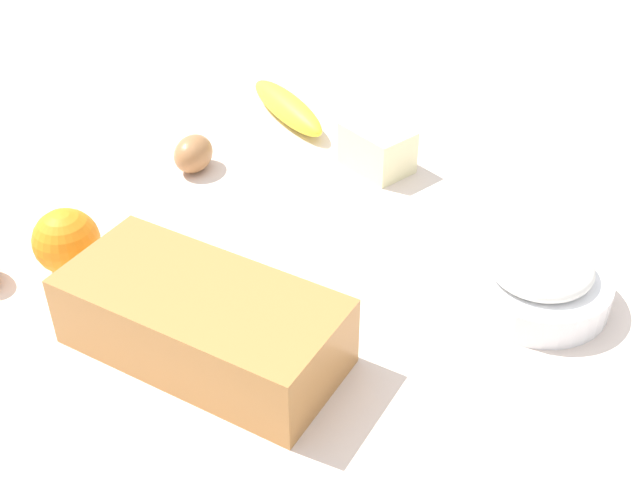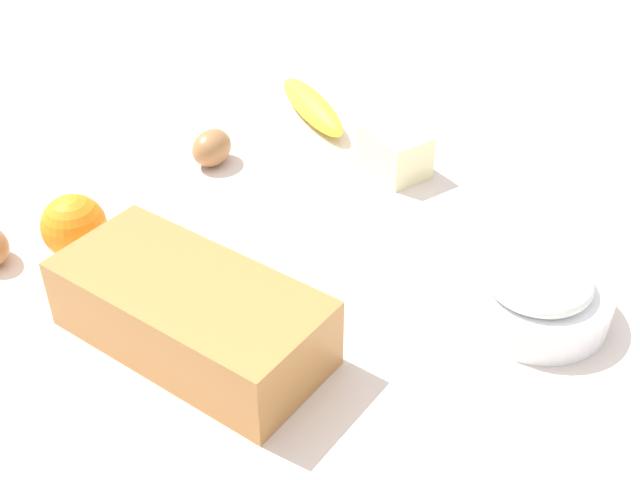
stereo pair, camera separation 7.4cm
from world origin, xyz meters
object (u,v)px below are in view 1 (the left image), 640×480
at_px(flour_bowl, 539,280).
at_px(egg_near_butter, 193,154).
at_px(orange_fruit, 66,241).
at_px(loaf_pan, 206,322).
at_px(butter_block, 377,148).
at_px(banana, 287,107).

height_order(flour_bowl, egg_near_butter, flour_bowl).
bearing_deg(egg_near_butter, orange_fruit, 102.60).
distance_m(loaf_pan, orange_fruit, 0.22).
height_order(butter_block, egg_near_butter, butter_block).
relative_size(orange_fruit, butter_block, 0.84).
relative_size(loaf_pan, butter_block, 3.32).
bearing_deg(butter_block, banana, -7.13).
height_order(banana, orange_fruit, orange_fruit).
distance_m(flour_bowl, orange_fruit, 0.52).
distance_m(butter_block, egg_near_butter, 0.25).
xyz_separation_m(flour_bowl, butter_block, (0.30, -0.11, 0.00)).
height_order(loaf_pan, banana, loaf_pan).
distance_m(banana, butter_block, 0.19).
relative_size(flour_bowl, egg_near_butter, 2.44).
distance_m(orange_fruit, butter_block, 0.42).
bearing_deg(banana, flour_bowl, 164.73).
xyz_separation_m(loaf_pan, orange_fruit, (0.22, 0.01, -0.00)).
xyz_separation_m(loaf_pan, egg_near_butter, (0.27, -0.23, -0.02)).
bearing_deg(butter_block, orange_fruit, 71.95).
bearing_deg(orange_fruit, flour_bowl, -145.82).
distance_m(loaf_pan, egg_near_butter, 0.36).
relative_size(loaf_pan, flour_bowl, 1.92).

